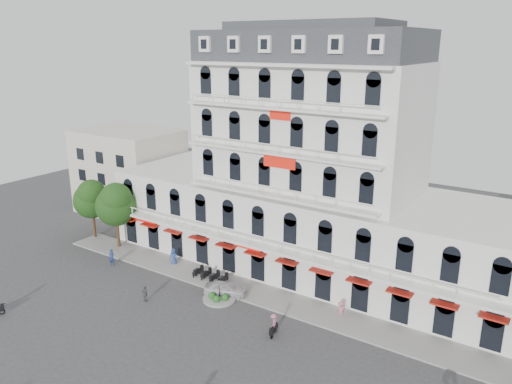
# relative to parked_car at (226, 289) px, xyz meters

# --- Properties ---
(ground) EXTENTS (120.00, 120.00, 0.00)m
(ground) POSITION_rel_parked_car_xyz_m (3.02, -7.06, -0.72)
(ground) COLOR #38383A
(ground) RESTS_ON ground
(sidewalk) EXTENTS (53.00, 4.00, 0.16)m
(sidewalk) POSITION_rel_parked_car_xyz_m (3.02, 1.94, -0.64)
(sidewalk) COLOR gray
(sidewalk) RESTS_ON ground
(main_building) EXTENTS (45.00, 15.00, 25.80)m
(main_building) POSITION_rel_parked_car_xyz_m (3.02, 10.94, 9.24)
(main_building) COLOR silver
(main_building) RESTS_ON ground
(flank_building_west) EXTENTS (14.00, 10.00, 12.00)m
(flank_building_west) POSITION_rel_parked_car_xyz_m (-26.98, 12.94, 5.28)
(flank_building_west) COLOR beige
(flank_building_west) RESTS_ON ground
(traffic_island) EXTENTS (3.20, 3.20, 1.60)m
(traffic_island) POSITION_rel_parked_car_xyz_m (0.02, -1.06, -0.46)
(traffic_island) COLOR gray
(traffic_island) RESTS_ON ground
(parked_scooter_row) EXTENTS (4.40, 1.80, 1.10)m
(parked_scooter_row) POSITION_rel_parked_car_xyz_m (-3.33, 1.74, -0.72)
(parked_scooter_row) COLOR black
(parked_scooter_row) RESTS_ON ground
(tree_west_outer) EXTENTS (4.50, 4.48, 7.76)m
(tree_west_outer) POSITION_rel_parked_car_xyz_m (-22.93, 2.92, 4.63)
(tree_west_outer) COLOR #382314
(tree_west_outer) RESTS_ON ground
(tree_west_inner) EXTENTS (4.76, 4.76, 8.25)m
(tree_west_inner) POSITION_rel_parked_car_xyz_m (-17.93, 2.42, 4.97)
(tree_west_inner) COLOR #382314
(tree_west_inner) RESTS_ON ground
(parked_car) EXTENTS (4.53, 3.20, 1.43)m
(parked_car) POSITION_rel_parked_car_xyz_m (0.00, 0.00, 0.00)
(parked_car) COLOR silver
(parked_car) RESTS_ON ground
(rider_center) EXTENTS (0.78, 1.68, 1.98)m
(rider_center) POSITION_rel_parked_car_xyz_m (7.53, -3.29, 0.30)
(rider_center) COLOR black
(rider_center) RESTS_ON ground
(pedestrian_left) EXTENTS (1.10, 0.90, 1.94)m
(pedestrian_left) POSITION_rel_parked_car_xyz_m (-9.08, 2.44, 0.25)
(pedestrian_left) COLOR navy
(pedestrian_left) RESTS_ON ground
(pedestrian_mid) EXTENTS (1.03, 0.61, 1.65)m
(pedestrian_mid) POSITION_rel_parked_car_xyz_m (-5.67, -5.23, 0.11)
(pedestrian_mid) COLOR #53545A
(pedestrian_mid) RESTS_ON ground
(pedestrian_right) EXTENTS (1.18, 0.89, 1.61)m
(pedestrian_right) POSITION_rel_parked_car_xyz_m (11.11, 2.44, 0.09)
(pedestrian_right) COLOR #C3677A
(pedestrian_right) RESTS_ON ground
(pedestrian_far) EXTENTS (0.83, 0.70, 1.93)m
(pedestrian_far) POSITION_rel_parked_car_xyz_m (-14.60, -1.54, 0.25)
(pedestrian_far) COLOR navy
(pedestrian_far) RESTS_ON ground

